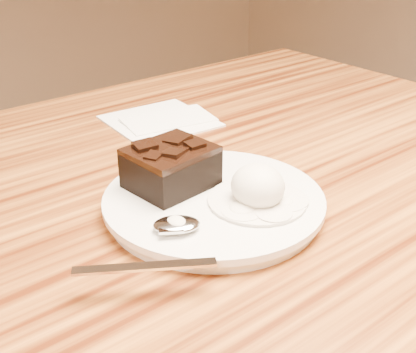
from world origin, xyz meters
TOP-DOWN VIEW (x-y plane):
  - plate at (-0.01, -0.07)m, footprint 0.24×0.24m
  - brownie at (-0.03, -0.03)m, footprint 0.10×0.08m
  - ice_cream_scoop at (0.02, -0.11)m, footprint 0.06×0.06m
  - melt_puddle at (0.02, -0.11)m, footprint 0.11×0.11m
  - spoon at (-0.08, -0.11)m, footprint 0.17×0.13m
  - napkin at (0.11, 0.19)m, footprint 0.16×0.16m
  - crumb_a at (0.02, -0.09)m, footprint 0.01×0.01m
  - crumb_b at (0.02, -0.06)m, footprint 0.01×0.01m
  - crumb_c at (0.05, -0.08)m, footprint 0.01×0.01m

SIDE VIEW (x-z plane):
  - napkin at x=0.11m, z-range 0.75..0.76m
  - plate at x=-0.01m, z-range 0.75..0.77m
  - melt_puddle at x=0.02m, z-range 0.77..0.77m
  - crumb_b at x=0.02m, z-range 0.77..0.77m
  - crumb_a at x=0.02m, z-range 0.77..0.77m
  - crumb_c at x=0.05m, z-range 0.77..0.77m
  - spoon at x=-0.08m, z-range 0.77..0.78m
  - ice_cream_scoop at x=0.02m, z-range 0.77..0.81m
  - brownie at x=-0.03m, z-range 0.77..0.81m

